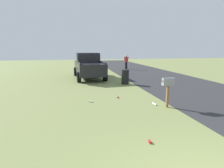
% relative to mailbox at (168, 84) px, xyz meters
% --- Properties ---
extents(road_asphalt, '(60.00, 6.19, 0.01)m').
position_rel_mailbox_xyz_m(road_asphalt, '(0.81, -3.35, -1.01)').
color(road_asphalt, '#2D2D30').
rests_on(road_asphalt, ground).
extents(mailbox, '(0.22, 0.51, 1.27)m').
position_rel_mailbox_xyz_m(mailbox, '(0.00, 0.00, 0.00)').
color(mailbox, brown).
rests_on(mailbox, ground).
extents(pickup_truck, '(5.25, 2.49, 2.09)m').
position_rel_mailbox_xyz_m(pickup_truck, '(8.61, 2.61, 0.09)').
color(pickup_truck, black).
rests_on(pickup_truck, ground).
extents(trash_bin, '(0.54, 0.54, 1.02)m').
position_rel_mailbox_xyz_m(trash_bin, '(5.30, 0.34, -0.50)').
color(trash_bin, black).
rests_on(trash_bin, ground).
extents(pedestrian, '(0.30, 0.56, 1.71)m').
position_rel_mailbox_xyz_m(pedestrian, '(14.32, -2.34, -0.02)').
color(pedestrian, black).
rests_on(pedestrian, ground).
extents(litter_bottle_midfield_b, '(0.20, 0.21, 0.07)m').
position_rel_mailbox_xyz_m(litter_bottle_midfield_b, '(1.40, 3.12, -0.98)').
color(litter_bottle_midfield_b, '#B2D8BF').
rests_on(litter_bottle_midfield_b, ground).
extents(litter_bottle_midfield_a, '(0.23, 0.13, 0.07)m').
position_rel_mailbox_xyz_m(litter_bottle_midfield_a, '(0.38, 0.38, -0.98)').
color(litter_bottle_midfield_a, '#B2D8BF').
rests_on(litter_bottle_midfield_a, ground).
extents(litter_can_by_mailbox, '(0.12, 0.07, 0.07)m').
position_rel_mailbox_xyz_m(litter_can_by_mailbox, '(-2.67, 1.92, -0.98)').
color(litter_can_by_mailbox, red).
rests_on(litter_can_by_mailbox, ground).
extents(litter_can_far_scatter, '(0.14, 0.11, 0.07)m').
position_rel_mailbox_xyz_m(litter_can_far_scatter, '(1.86, 1.69, -0.98)').
color(litter_can_far_scatter, red).
rests_on(litter_can_far_scatter, ground).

